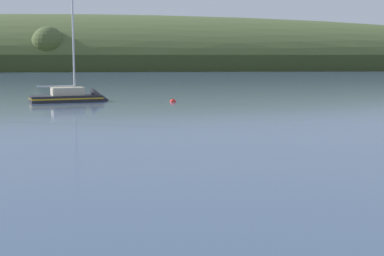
{
  "coord_description": "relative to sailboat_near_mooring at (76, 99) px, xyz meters",
  "views": [
    {
      "loc": [
        -0.25,
        -1.81,
        5.64
      ],
      "look_at": [
        4.39,
        30.52,
        1.42
      ],
      "focal_mm": 53.62,
      "sensor_mm": 36.0,
      "label": 1
    }
  ],
  "objects": [
    {
      "name": "sailboat_near_mooring",
      "position": [
        0.0,
        0.0,
        0.0
      ],
      "size": [
        9.83,
        5.3,
        13.39
      ],
      "rotation": [
        0.0,
        0.0,
        0.24
      ],
      "color": "#232328",
      "rests_on": "ground"
    },
    {
      "name": "far_shoreline_hill",
      "position": [
        -14.44,
        167.42,
        0.02
      ],
      "size": [
        600.6,
        125.84,
        43.17
      ],
      "rotation": [
        0.0,
        0.0,
        -0.06
      ],
      "color": "#35401E",
      "rests_on": "ground"
    },
    {
      "name": "mooring_buoy_foreground",
      "position": [
        11.41,
        -2.3,
        -0.31
      ],
      "size": [
        0.73,
        0.73,
        0.81
      ],
      "color": "red",
      "rests_on": "ground"
    }
  ]
}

